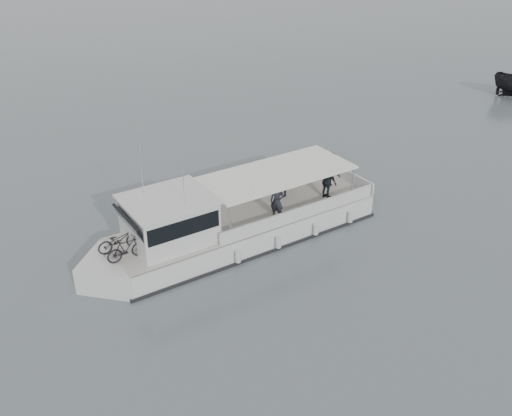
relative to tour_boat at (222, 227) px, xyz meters
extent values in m
plane|color=#515C5F|center=(-3.50, 2.33, -1.05)|extent=(1400.00, 1400.00, 0.00)
cube|color=silver|center=(1.25, 0.45, -0.55)|extent=(13.77, 7.88, 1.45)
cube|color=silver|center=(-5.03, -1.82, -0.55)|extent=(3.41, 3.41, 1.45)
cube|color=beige|center=(1.25, 0.45, 0.17)|extent=(13.77, 7.88, 0.07)
cube|color=black|center=(1.25, 0.45, -0.99)|extent=(14.03, 8.09, 0.20)
cube|color=silver|center=(2.56, 2.74, 0.51)|extent=(8.41, 3.13, 0.67)
cube|color=silver|center=(3.72, -0.48, 0.51)|extent=(8.41, 3.13, 0.67)
cube|color=silver|center=(7.48, 2.70, 0.51)|extent=(1.31, 3.39, 0.67)
cube|color=silver|center=(-2.52, -0.91, 1.18)|extent=(4.37, 4.04, 2.00)
cube|color=black|center=(-4.14, -1.50, 1.34)|extent=(1.53, 2.83, 1.29)
cube|color=black|center=(-2.52, -0.91, 1.51)|extent=(4.18, 4.00, 0.78)
cube|color=silver|center=(-2.52, -0.91, 2.23)|extent=(4.66, 4.32, 0.11)
cube|color=white|center=(2.93, 1.05, 2.01)|extent=(8.25, 5.71, 0.09)
cylinder|color=silver|center=(0.11, -1.62, 1.09)|extent=(0.09, 0.09, 1.84)
cylinder|color=silver|center=(-0.95, 1.31, 1.09)|extent=(0.09, 0.09, 1.84)
cylinder|color=silver|center=(6.81, 0.80, 1.09)|extent=(0.09, 0.09, 1.84)
cylinder|color=silver|center=(5.75, 3.73, 1.09)|extent=(0.09, 0.09, 1.84)
cylinder|color=silver|center=(-3.48, -0.19, 3.68)|extent=(0.04, 0.04, 2.89)
cylinder|color=silver|center=(-1.83, -1.49, 3.46)|extent=(0.04, 0.04, 2.45)
cylinder|color=silver|center=(0.35, -1.96, -0.49)|extent=(0.34, 0.34, 0.56)
cylinder|color=silver|center=(2.44, -1.20, -0.49)|extent=(0.34, 0.34, 0.56)
cylinder|color=silver|center=(4.54, -0.45, -0.49)|extent=(0.34, 0.34, 0.56)
cylinder|color=silver|center=(6.63, 0.31, -0.49)|extent=(0.34, 0.34, 0.56)
imported|color=black|center=(-4.76, -1.25, 0.68)|extent=(2.02, 1.27, 1.00)
imported|color=black|center=(-4.46, -2.08, 0.70)|extent=(1.82, 1.06, 1.06)
imported|color=#21232C|center=(2.64, -0.11, 1.11)|extent=(0.81, 0.78, 1.87)
imported|color=#21232C|center=(3.50, 2.09, 1.11)|extent=(0.99, 1.10, 1.87)
imported|color=#21232C|center=(5.67, 1.33, 1.11)|extent=(0.99, 1.16, 1.87)
imported|color=#21232C|center=(6.34, 2.76, 1.11)|extent=(1.27, 1.39, 1.87)
camera|label=1|loc=(-3.81, -23.08, 13.65)|focal=40.00mm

